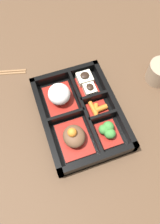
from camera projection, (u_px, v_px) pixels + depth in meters
name	position (u px, v px, depth m)	size (l,w,h in m)	color
ground_plane	(80.00, 116.00, 0.60)	(3.00, 3.00, 0.00)	#4C3523
bento_base	(80.00, 115.00, 0.60)	(0.28, 0.21, 0.01)	black
bento_rim	(81.00, 113.00, 0.58)	(0.28, 0.21, 0.04)	black
bowl_stew	(74.00, 137.00, 0.54)	(0.10, 0.08, 0.05)	maroon
bowl_rice	(59.00, 95.00, 0.59)	(0.10, 0.08, 0.06)	maroon
bowl_greens	(108.00, 131.00, 0.55)	(0.07, 0.05, 0.03)	maroon
bowl_carrots	(97.00, 109.00, 0.59)	(0.05, 0.05, 0.02)	maroon
bowl_tofu	(87.00, 83.00, 0.62)	(0.08, 0.05, 0.03)	maroon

